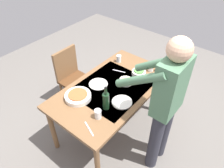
% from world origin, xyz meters
% --- Properties ---
extents(ground_plane, '(6.00, 6.00, 0.00)m').
position_xyz_m(ground_plane, '(0.00, 0.00, 0.00)').
color(ground_plane, '#66605B').
extents(dining_table, '(1.55, 0.88, 0.77)m').
position_xyz_m(dining_table, '(0.00, 0.00, 0.69)').
color(dining_table, brown).
rests_on(dining_table, ground_plane).
extents(chair_near, '(0.40, 0.40, 0.91)m').
position_xyz_m(chair_near, '(-0.06, -0.82, 0.53)').
color(chair_near, '#523019').
rests_on(chair_near, ground_plane).
extents(person_server, '(0.42, 0.61, 1.69)m').
position_xyz_m(person_server, '(0.03, 0.70, 0.96)').
color(person_server, '#2D2D38').
rests_on(person_server, ground_plane).
extents(wine_bottle, '(0.07, 0.07, 0.30)m').
position_xyz_m(wine_bottle, '(0.31, 0.17, 0.88)').
color(wine_bottle, black).
rests_on(wine_bottle, dining_table).
extents(wine_glass_left, '(0.07, 0.07, 0.15)m').
position_xyz_m(wine_glass_left, '(-0.65, 0.31, 0.87)').
color(wine_glass_left, white).
rests_on(wine_glass_left, dining_table).
extents(water_cup_near_left, '(0.07, 0.07, 0.10)m').
position_xyz_m(water_cup_near_left, '(-0.49, -0.27, 0.82)').
color(water_cup_near_left, silver).
rests_on(water_cup_near_left, dining_table).
extents(water_cup_near_right, '(0.07, 0.07, 0.11)m').
position_xyz_m(water_cup_near_right, '(0.47, 0.19, 0.82)').
color(water_cup_near_right, silver).
rests_on(water_cup_near_right, dining_table).
extents(water_cup_far_left, '(0.07, 0.07, 0.09)m').
position_xyz_m(water_cup_far_left, '(-0.58, 0.19, 0.82)').
color(water_cup_far_left, silver).
rests_on(water_cup_far_left, dining_table).
extents(serving_bowl_pasta, '(0.30, 0.30, 0.07)m').
position_xyz_m(serving_bowl_pasta, '(0.39, -0.18, 0.80)').
color(serving_bowl_pasta, white).
rests_on(serving_bowl_pasta, dining_table).
extents(side_bowl_salad, '(0.18, 0.18, 0.07)m').
position_xyz_m(side_bowl_salad, '(-0.41, 0.11, 0.80)').
color(side_bowl_salad, white).
rests_on(side_bowl_salad, dining_table).
extents(side_bowl_bread, '(0.16, 0.16, 0.07)m').
position_xyz_m(side_bowl_bread, '(-0.17, 0.08, 0.80)').
color(side_bowl_bread, white).
rests_on(side_bowl_bread, dining_table).
extents(dinner_plate_near, '(0.23, 0.23, 0.01)m').
position_xyz_m(dinner_plate_near, '(0.13, 0.25, 0.77)').
color(dinner_plate_near, white).
rests_on(dinner_plate_near, dining_table).
extents(dinner_plate_far, '(0.23, 0.23, 0.01)m').
position_xyz_m(dinner_plate_far, '(0.07, -0.16, 0.77)').
color(dinner_plate_far, white).
rests_on(dinner_plate_far, dining_table).
extents(table_knife, '(0.09, 0.19, 0.00)m').
position_xyz_m(table_knife, '(0.63, 0.22, 0.77)').
color(table_knife, silver).
rests_on(table_knife, dining_table).
extents(table_fork, '(0.07, 0.18, 0.00)m').
position_xyz_m(table_fork, '(-0.31, -0.13, 0.77)').
color(table_fork, silver).
rests_on(table_fork, dining_table).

